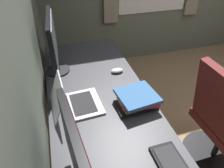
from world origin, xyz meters
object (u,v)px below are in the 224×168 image
drawer_pedestal (89,105)px  laptop_leftmost (73,101)px  book_stack_near (137,100)px  monitor_primary (53,42)px  office_chair (220,126)px  mouse_main (117,71)px  monitor_secondary (80,167)px

drawer_pedestal → laptop_leftmost: (-0.41, 0.16, 0.44)m
book_stack_near → laptop_leftmost: bearing=75.5°
monitor_primary → office_chair: bearing=-122.1°
laptop_leftmost → mouse_main: size_ratio=3.28×
monitor_secondary → office_chair: bearing=-71.5°
monitor_primary → monitor_secondary: (-1.10, -0.03, -0.01)m
drawer_pedestal → office_chair: size_ratio=0.72×
drawer_pedestal → monitor_primary: bearing=71.7°
drawer_pedestal → monitor_primary: monitor_primary is taller
laptop_leftmost → book_stack_near: (-0.11, -0.41, -0.00)m
drawer_pedestal → office_chair: 1.14m
laptop_leftmost → mouse_main: 0.52m
office_chair → mouse_main: bearing=50.3°
monitor_secondary → office_chair: size_ratio=0.53×
monitor_primary → mouse_main: monitor_primary is taller
drawer_pedestal → monitor_primary: (0.08, 0.23, 0.65)m
monitor_primary → drawer_pedestal: bearing=-108.3°
monitor_primary → monitor_secondary: monitor_primary is taller
monitor_secondary → mouse_main: 1.06m
book_stack_near → monitor_primary: bearing=39.1°
monitor_primary → office_chair: (-0.73, -1.15, -0.54)m
mouse_main → book_stack_near: bearing=-179.3°
book_stack_near → office_chair: size_ratio=0.30×
laptop_leftmost → office_chair: 1.16m
mouse_main → book_stack_near: size_ratio=0.36×
laptop_leftmost → office_chair: size_ratio=0.35×
monitor_primary → laptop_leftmost: bearing=-172.3°
drawer_pedestal → book_stack_near: book_stack_near is taller
drawer_pedestal → laptop_leftmost: 0.62m
book_stack_near → office_chair: office_chair is taller
drawer_pedestal → monitor_secondary: 1.22m
book_stack_near → office_chair: bearing=-101.3°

